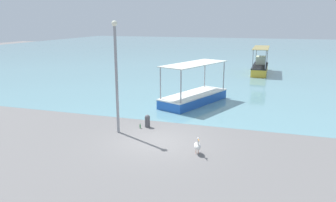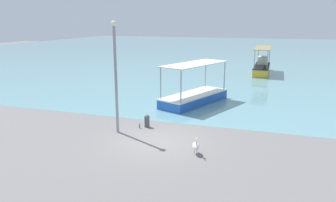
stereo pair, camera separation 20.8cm
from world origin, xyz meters
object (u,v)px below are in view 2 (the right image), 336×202
fishing_boat_far_left (194,96)px  mooring_bollard (147,120)px  pelican (196,146)px  glass_bottle (140,126)px  fishing_boat_center (262,67)px  lamp_post (116,71)px

fishing_boat_far_left → mooring_bollard: (-1.18, -5.79, -0.16)m
pelican → glass_bottle: 4.40m
fishing_boat_center → fishing_boat_far_left: size_ratio=1.05×
fishing_boat_far_left → lamp_post: bearing=-108.2°
lamp_post → fishing_boat_center: bearing=74.7°
mooring_bollard → pelican: bearing=-39.4°
lamp_post → glass_bottle: size_ratio=20.60×
glass_bottle → fishing_boat_far_left: bearing=76.3°
fishing_boat_far_left → glass_bottle: size_ratio=22.20×
fishing_boat_far_left → mooring_bollard: 5.91m
mooring_bollard → glass_bottle: mooring_bollard is taller
lamp_post → mooring_bollard: 3.23m
fishing_boat_far_left → pelican: 8.80m
lamp_post → mooring_bollard: size_ratio=8.11×
pelican → lamp_post: size_ratio=0.14×
pelican → lamp_post: 5.46m
mooring_bollard → glass_bottle: size_ratio=2.54×
fishing_boat_center → mooring_bollard: bearing=-103.3°
lamp_post → fishing_boat_far_left: bearing=71.8°
glass_bottle → pelican: bearing=-33.9°
pelican → lamp_post: bearing=161.1°
fishing_boat_center → glass_bottle: 21.86m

